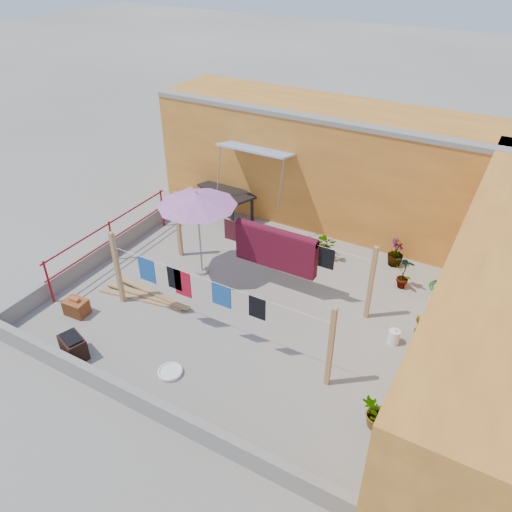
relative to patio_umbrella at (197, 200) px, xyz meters
name	(u,v)px	position (x,y,z in m)	size (l,w,h in m)	color
ground	(249,301)	(1.59, -0.43, -1.98)	(80.00, 80.00, 0.00)	#9E998E
wall_back	(350,168)	(2.08, 4.26, -0.37)	(11.00, 3.27, 3.21)	orange
parapet_front	(145,403)	(1.59, -4.01, -1.76)	(8.30, 0.16, 0.44)	gray
parapet_left	(113,246)	(-2.49, -0.43, -1.76)	(0.16, 7.30, 0.44)	gray
red_railing	(111,235)	(-2.26, -0.63, -1.26)	(0.05, 4.20, 1.10)	maroon
clothesline_rig	(269,254)	(1.77, 0.15, -0.95)	(5.09, 2.35, 1.80)	tan
patio_umbrella	(197,200)	(0.00, 0.00, 0.00)	(2.26, 2.26, 2.21)	gray
outdoor_table	(226,193)	(-1.03, 2.77, -1.25)	(1.93, 1.45, 0.81)	black
brick_stack	(76,307)	(-1.47, -2.67, -1.80)	(0.51, 0.39, 0.43)	#9D5224
lumber_pile	(147,295)	(-0.52, -1.48, -1.91)	(2.28, 0.63, 0.14)	tan
brazier	(73,347)	(-0.53, -3.63, -1.74)	(0.65, 0.53, 0.50)	black
white_basin	(170,372)	(1.40, -3.08, -1.94)	(0.48, 0.48, 0.08)	white
water_jug_a	(394,337)	(4.84, -0.16, -1.82)	(0.23, 0.23, 0.37)	white
water_jug_b	(433,305)	(5.29, 1.29, -1.82)	(0.22, 0.22, 0.35)	white
green_hose	(441,287)	(5.29, 2.24, -1.94)	(0.56, 0.56, 0.08)	#176722
plant_back_a	(324,246)	(2.34, 2.08, -1.63)	(0.64, 0.55, 0.71)	#1B5B1A
plant_back_b	(396,253)	(4.03, 2.64, -1.62)	(0.40, 0.40, 0.72)	#1B5B1A
plant_right_a	(404,272)	(4.47, 1.81, -1.54)	(0.46, 0.31, 0.88)	#1B5B1A
plant_right_b	(421,330)	(5.29, 0.11, -1.65)	(0.36, 0.29, 0.66)	#1B5B1A
plant_right_c	(378,414)	(5.19, -2.32, -1.66)	(0.57, 0.49, 0.63)	#1B5B1A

